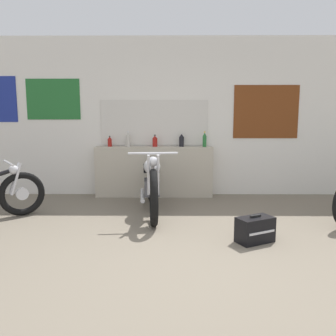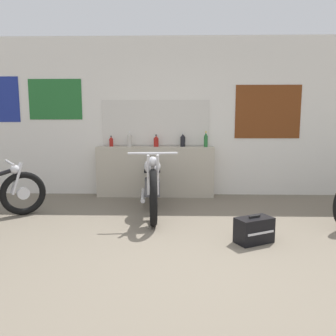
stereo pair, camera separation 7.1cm
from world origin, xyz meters
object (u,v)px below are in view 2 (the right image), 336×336
(bottle_rightmost, at_px, (206,140))
(motorcycle_silver, at_px, (152,182))
(bottle_leftmost, at_px, (111,142))
(bottle_center, at_px, (156,141))
(hard_case_black, at_px, (254,230))
(bottle_right_center, at_px, (183,140))
(bottle_left_center, at_px, (130,140))

(bottle_rightmost, relative_size, motorcycle_silver, 0.13)
(bottle_leftmost, height_order, bottle_center, bottle_center)
(bottle_leftmost, distance_m, hard_case_black, 3.16)
(bottle_center, xyz_separation_m, bottle_rightmost, (0.87, -0.05, 0.03))
(bottle_right_center, relative_size, hard_case_black, 0.53)
(bottle_leftmost, height_order, bottle_left_center, bottle_left_center)
(bottle_right_center, height_order, bottle_rightmost, bottle_rightmost)
(bottle_left_center, bearing_deg, bottle_leftmost, -179.23)
(bottle_leftmost, relative_size, bottle_right_center, 0.77)
(bottle_center, xyz_separation_m, motorcycle_silver, (-0.00, -0.99, -0.54))
(bottle_leftmost, height_order, motorcycle_silver, bottle_leftmost)
(bottle_left_center, relative_size, bottle_center, 1.28)
(bottle_left_center, distance_m, bottle_rightmost, 1.34)
(bottle_center, distance_m, hard_case_black, 2.70)
(bottle_left_center, bearing_deg, bottle_rightmost, -3.67)
(bottle_leftmost, relative_size, motorcycle_silver, 0.09)
(bottle_center, height_order, motorcycle_silver, bottle_center)
(bottle_left_center, height_order, bottle_rightmost, bottle_left_center)
(motorcycle_silver, distance_m, hard_case_black, 1.78)
(bottle_left_center, distance_m, bottle_center, 0.48)
(bottle_rightmost, relative_size, hard_case_black, 0.58)
(bottle_right_center, xyz_separation_m, bottle_rightmost, (0.40, -0.07, 0.01))
(bottle_center, bearing_deg, bottle_leftmost, 177.65)
(bottle_left_center, bearing_deg, motorcycle_silver, -65.36)
(bottle_center, height_order, hard_case_black, bottle_center)
(bottle_leftmost, height_order, bottle_right_center, bottle_right_center)
(bottle_leftmost, bearing_deg, bottle_right_center, -0.32)
(motorcycle_silver, bearing_deg, bottle_left_center, 114.64)
(bottle_center, xyz_separation_m, bottle_right_center, (0.47, 0.03, 0.01))
(bottle_left_center, distance_m, bottle_right_center, 0.94)
(bottle_center, relative_size, bottle_right_center, 0.87)
(bottle_center, bearing_deg, bottle_right_center, 3.16)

